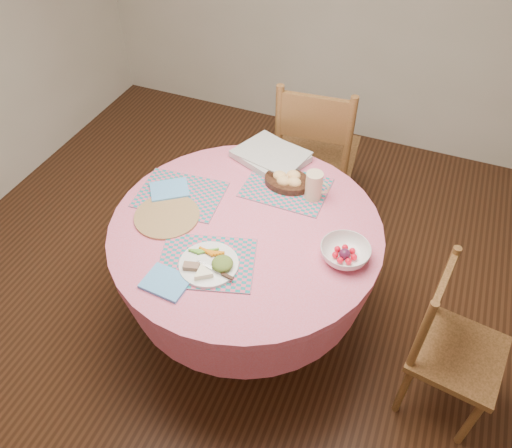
{
  "coord_description": "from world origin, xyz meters",
  "views": [
    {
      "loc": [
        0.64,
        -1.45,
        2.34
      ],
      "look_at": [
        0.05,
        0.0,
        0.78
      ],
      "focal_mm": 35.0,
      "sensor_mm": 36.0,
      "label": 1
    }
  ],
  "objects_px": {
    "dining_table": "(246,255)",
    "bread_bowl": "(288,180)",
    "chair_right": "(450,344)",
    "chair_back": "(315,152)",
    "wicker_trivet": "(167,216)",
    "fruit_bowl": "(345,253)",
    "dinner_plate": "(210,264)",
    "latte_mug": "(314,186)"
  },
  "relations": [
    {
      "from": "dining_table",
      "to": "bread_bowl",
      "type": "xyz_separation_m",
      "value": [
        0.08,
        0.33,
        0.23
      ]
    },
    {
      "from": "dining_table",
      "to": "chair_right",
      "type": "xyz_separation_m",
      "value": [
        0.98,
        -0.05,
        -0.12
      ]
    },
    {
      "from": "chair_right",
      "to": "bread_bowl",
      "type": "distance_m",
      "value": 1.04
    },
    {
      "from": "chair_right",
      "to": "chair_back",
      "type": "bearing_deg",
      "value": 51.79
    },
    {
      "from": "wicker_trivet",
      "to": "fruit_bowl",
      "type": "distance_m",
      "value": 0.82
    },
    {
      "from": "bread_bowl",
      "to": "chair_back",
      "type": "bearing_deg",
      "value": 92.37
    },
    {
      "from": "chair_back",
      "to": "dinner_plate",
      "type": "height_order",
      "value": "chair_back"
    },
    {
      "from": "chair_right",
      "to": "chair_back",
      "type": "relative_size",
      "value": 0.82
    },
    {
      "from": "chair_right",
      "to": "fruit_bowl",
      "type": "distance_m",
      "value": 0.62
    },
    {
      "from": "chair_right",
      "to": "wicker_trivet",
      "type": "height_order",
      "value": "chair_right"
    },
    {
      "from": "wicker_trivet",
      "to": "latte_mug",
      "type": "height_order",
      "value": "latte_mug"
    },
    {
      "from": "bread_bowl",
      "to": "wicker_trivet",
      "type": "bearing_deg",
      "value": -136.27
    },
    {
      "from": "chair_right",
      "to": "wicker_trivet",
      "type": "relative_size",
      "value": 2.81
    },
    {
      "from": "bread_bowl",
      "to": "dinner_plate",
      "type": "bearing_deg",
      "value": -101.0
    },
    {
      "from": "fruit_bowl",
      "to": "dinner_plate",
      "type": "bearing_deg",
      "value": -152.28
    },
    {
      "from": "dining_table",
      "to": "chair_back",
      "type": "distance_m",
      "value": 0.93
    },
    {
      "from": "chair_right",
      "to": "dinner_plate",
      "type": "distance_m",
      "value": 1.1
    },
    {
      "from": "dinner_plate",
      "to": "bread_bowl",
      "type": "bearing_deg",
      "value": 79.0
    },
    {
      "from": "wicker_trivet",
      "to": "bread_bowl",
      "type": "xyz_separation_m",
      "value": [
        0.44,
        0.42,
        0.03
      ]
    },
    {
      "from": "chair_right",
      "to": "fruit_bowl",
      "type": "relative_size",
      "value": 3.23
    },
    {
      "from": "chair_right",
      "to": "fruit_bowl",
      "type": "height_order",
      "value": "chair_right"
    },
    {
      "from": "chair_right",
      "to": "chair_back",
      "type": "height_order",
      "value": "chair_back"
    },
    {
      "from": "dining_table",
      "to": "chair_right",
      "type": "bearing_deg",
      "value": -2.99
    },
    {
      "from": "chair_back",
      "to": "dining_table",
      "type": "bearing_deg",
      "value": 81.13
    },
    {
      "from": "chair_right",
      "to": "chair_back",
      "type": "distance_m",
      "value": 1.35
    },
    {
      "from": "wicker_trivet",
      "to": "fruit_bowl",
      "type": "relative_size",
      "value": 1.15
    },
    {
      "from": "chair_back",
      "to": "bread_bowl",
      "type": "relative_size",
      "value": 4.47
    },
    {
      "from": "dinner_plate",
      "to": "latte_mug",
      "type": "xyz_separation_m",
      "value": [
        0.26,
        0.58,
        0.05
      ]
    },
    {
      "from": "bread_bowl",
      "to": "latte_mug",
      "type": "height_order",
      "value": "latte_mug"
    },
    {
      "from": "chair_right",
      "to": "chair_back",
      "type": "xyz_separation_m",
      "value": [
        -0.93,
        0.98,
        0.1
      ]
    },
    {
      "from": "dinner_plate",
      "to": "chair_right",
      "type": "bearing_deg",
      "value": 12.85
    },
    {
      "from": "chair_back",
      "to": "dinner_plate",
      "type": "relative_size",
      "value": 4.07
    },
    {
      "from": "bread_bowl",
      "to": "fruit_bowl",
      "type": "xyz_separation_m",
      "value": [
        0.38,
        -0.36,
        -0.0
      ]
    },
    {
      "from": "latte_mug",
      "to": "fruit_bowl",
      "type": "relative_size",
      "value": 0.54
    },
    {
      "from": "dining_table",
      "to": "fruit_bowl",
      "type": "relative_size",
      "value": 4.75
    },
    {
      "from": "chair_back",
      "to": "latte_mug",
      "type": "relative_size",
      "value": 7.23
    },
    {
      "from": "chair_back",
      "to": "wicker_trivet",
      "type": "bearing_deg",
      "value": 62.37
    },
    {
      "from": "wicker_trivet",
      "to": "latte_mug",
      "type": "relative_size",
      "value": 2.11
    },
    {
      "from": "fruit_bowl",
      "to": "chair_back",
      "type": "bearing_deg",
      "value": 113.14
    },
    {
      "from": "wicker_trivet",
      "to": "fruit_bowl",
      "type": "height_order",
      "value": "fruit_bowl"
    },
    {
      "from": "dining_table",
      "to": "chair_back",
      "type": "xyz_separation_m",
      "value": [
        0.06,
        0.93,
        -0.02
      ]
    },
    {
      "from": "chair_back",
      "to": "fruit_bowl",
      "type": "xyz_separation_m",
      "value": [
        0.41,
        -0.95,
        0.25
      ]
    }
  ]
}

